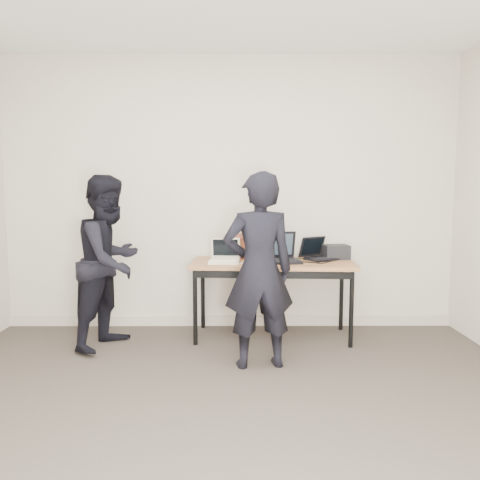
{
  "coord_description": "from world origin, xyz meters",
  "views": [
    {
      "loc": [
        0.08,
        -2.44,
        1.38
      ],
      "look_at": [
        0.1,
        1.6,
        0.95
      ],
      "focal_mm": 35.0,
      "sensor_mm": 36.0,
      "label": 1
    }
  ],
  "objects_px": {
    "person_observer": "(110,262)",
    "laptop_center": "(279,255)",
    "leather_satchel": "(252,245)",
    "person_typist": "(259,271)",
    "laptop_right": "(318,254)",
    "desk": "(272,268)",
    "equipment_box": "(336,252)",
    "laptop_beige": "(225,258)"
  },
  "relations": [
    {
      "from": "desk",
      "to": "equipment_box",
      "type": "height_order",
      "value": "equipment_box"
    },
    {
      "from": "laptop_right",
      "to": "person_typist",
      "type": "relative_size",
      "value": 0.26
    },
    {
      "from": "leather_satchel",
      "to": "desk",
      "type": "bearing_deg",
      "value": -59.6
    },
    {
      "from": "laptop_right",
      "to": "leather_satchel",
      "type": "height_order",
      "value": "leather_satchel"
    },
    {
      "from": "laptop_beige",
      "to": "laptop_center",
      "type": "relative_size",
      "value": 0.72
    },
    {
      "from": "laptop_beige",
      "to": "equipment_box",
      "type": "bearing_deg",
      "value": 15.76
    },
    {
      "from": "laptop_beige",
      "to": "equipment_box",
      "type": "xyz_separation_m",
      "value": [
        1.07,
        0.23,
        0.02
      ]
    },
    {
      "from": "equipment_box",
      "to": "person_observer",
      "type": "distance_m",
      "value": 2.12
    },
    {
      "from": "laptop_beige",
      "to": "laptop_right",
      "type": "xyz_separation_m",
      "value": [
        0.9,
        0.19,
        0.0
      ]
    },
    {
      "from": "desk",
      "to": "person_typist",
      "type": "relative_size",
      "value": 1.01
    },
    {
      "from": "laptop_beige",
      "to": "person_observer",
      "type": "height_order",
      "value": "person_observer"
    },
    {
      "from": "leather_satchel",
      "to": "equipment_box",
      "type": "height_order",
      "value": "leather_satchel"
    },
    {
      "from": "laptop_right",
      "to": "person_typist",
      "type": "height_order",
      "value": "person_typist"
    },
    {
      "from": "laptop_center",
      "to": "laptop_right",
      "type": "distance_m",
      "value": 0.42
    },
    {
      "from": "laptop_right",
      "to": "person_observer",
      "type": "xyz_separation_m",
      "value": [
        -1.9,
        -0.38,
        -0.01
      ]
    },
    {
      "from": "desk",
      "to": "laptop_right",
      "type": "distance_m",
      "value": 0.49
    },
    {
      "from": "person_typist",
      "to": "person_observer",
      "type": "relative_size",
      "value": 1.01
    },
    {
      "from": "laptop_center",
      "to": "leather_satchel",
      "type": "height_order",
      "value": "laptop_center"
    },
    {
      "from": "person_typist",
      "to": "person_observer",
      "type": "xyz_separation_m",
      "value": [
        -1.29,
        0.5,
        -0.0
      ]
    },
    {
      "from": "laptop_center",
      "to": "person_typist",
      "type": "relative_size",
      "value": 0.26
    },
    {
      "from": "leather_satchel",
      "to": "laptop_center",
      "type": "bearing_deg",
      "value": -50.02
    },
    {
      "from": "laptop_center",
      "to": "equipment_box",
      "type": "relative_size",
      "value": 1.71
    },
    {
      "from": "laptop_beige",
      "to": "leather_satchel",
      "type": "bearing_deg",
      "value": 48.5
    },
    {
      "from": "equipment_box",
      "to": "person_observer",
      "type": "height_order",
      "value": "person_observer"
    },
    {
      "from": "leather_satchel",
      "to": "person_typist",
      "type": "distance_m",
      "value": 0.96
    },
    {
      "from": "laptop_center",
      "to": "equipment_box",
      "type": "bearing_deg",
      "value": 9.79
    },
    {
      "from": "laptop_beige",
      "to": "laptop_right",
      "type": "relative_size",
      "value": 0.73
    },
    {
      "from": "person_observer",
      "to": "laptop_center",
      "type": "bearing_deg",
      "value": -59.73
    },
    {
      "from": "laptop_center",
      "to": "person_typist",
      "type": "bearing_deg",
      "value": -114.9
    },
    {
      "from": "equipment_box",
      "to": "desk",
      "type": "bearing_deg",
      "value": -163.08
    },
    {
      "from": "laptop_center",
      "to": "laptop_right",
      "type": "bearing_deg",
      "value": 11.94
    },
    {
      "from": "desk",
      "to": "laptop_beige",
      "type": "height_order",
      "value": "laptop_beige"
    },
    {
      "from": "laptop_beige",
      "to": "person_typist",
      "type": "xyz_separation_m",
      "value": [
        0.28,
        -0.69,
        -0.0
      ]
    },
    {
      "from": "laptop_beige",
      "to": "laptop_center",
      "type": "height_order",
      "value": "laptop_center"
    },
    {
      "from": "desk",
      "to": "person_typist",
      "type": "height_order",
      "value": "person_typist"
    },
    {
      "from": "desk",
      "to": "laptop_right",
      "type": "relative_size",
      "value": 3.86
    },
    {
      "from": "laptop_right",
      "to": "equipment_box",
      "type": "bearing_deg",
      "value": -20.85
    },
    {
      "from": "desk",
      "to": "leather_satchel",
      "type": "distance_m",
      "value": 0.34
    },
    {
      "from": "laptop_beige",
      "to": "laptop_right",
      "type": "distance_m",
      "value": 0.92
    },
    {
      "from": "equipment_box",
      "to": "leather_satchel",
      "type": "bearing_deg",
      "value": 177.47
    },
    {
      "from": "laptop_center",
      "to": "person_typist",
      "type": "height_order",
      "value": "person_typist"
    },
    {
      "from": "desk",
      "to": "person_observer",
      "type": "height_order",
      "value": "person_observer"
    }
  ]
}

